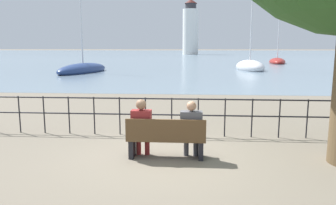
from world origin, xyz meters
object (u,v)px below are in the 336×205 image
seated_person_left (142,125)px  seated_person_right (191,127)px  park_bench (166,139)px  harbor_lighthouse (191,29)px  sailboat_0 (277,62)px  sailboat_2 (83,69)px  sailboat_1 (250,67)px

seated_person_left → seated_person_right: bearing=-0.0°
park_bench → seated_person_left: 0.61m
seated_person_right → harbor_lighthouse: bearing=90.5°
sailboat_0 → harbor_lighthouse: 69.09m
sailboat_0 → harbor_lighthouse: size_ratio=0.39×
park_bench → seated_person_right: (0.54, 0.07, 0.27)m
sailboat_2 → sailboat_1: bearing=26.9°
harbor_lighthouse → park_bench: bearing=-89.8°
seated_person_left → sailboat_0: (14.09, 45.11, -0.44)m
park_bench → seated_person_left: seated_person_left is taller
seated_person_left → seated_person_right: seated_person_left is taller
seated_person_left → sailboat_2: size_ratio=0.12×
sailboat_0 → sailboat_2: 31.52m
seated_person_right → sailboat_1: bearing=78.1°
sailboat_1 → sailboat_0: bearing=55.2°
sailboat_0 → seated_person_left: bearing=-97.2°
sailboat_2 → harbor_lighthouse: (9.64, 87.96, 8.67)m
sailboat_0 → sailboat_1: size_ratio=0.69×
park_bench → sailboat_0: size_ratio=0.23×
harbor_lighthouse → sailboat_2: bearing=-96.3°
park_bench → sailboat_2: 26.32m
sailboat_1 → sailboat_2: (-16.74, -4.70, -0.06)m
park_bench → seated_person_left: size_ratio=1.32×
sailboat_1 → harbor_lighthouse: (-7.10, 83.26, 8.61)m
park_bench → harbor_lighthouse: (-0.44, 112.28, 8.54)m
sailboat_1 → sailboat_2: sailboat_2 is taller
sailboat_0 → harbor_lighthouse: harbor_lighthouse is taller
park_bench → harbor_lighthouse: size_ratio=0.09×
seated_person_left → sailboat_2: 26.05m
harbor_lighthouse → sailboat_1: bearing=-85.1°
seated_person_left → sailboat_1: 29.83m
seated_person_right → sailboat_0: size_ratio=0.17×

